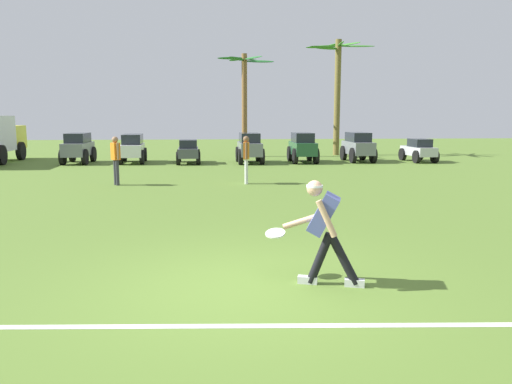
% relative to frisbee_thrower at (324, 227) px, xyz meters
% --- Properties ---
extents(ground_plane, '(80.00, 80.00, 0.00)m').
position_rel_frisbee_thrower_xyz_m(ground_plane, '(-1.07, -0.06, -0.79)').
color(ground_plane, '#53722B').
extents(field_line_paint, '(22.48, 1.55, 0.01)m').
position_rel_frisbee_thrower_xyz_m(field_line_paint, '(-1.07, -1.25, -0.79)').
color(field_line_paint, white).
rests_on(field_line_paint, ground_plane).
extents(frisbee_thrower, '(1.05, 0.65, 1.40)m').
position_rel_frisbee_thrower_xyz_m(frisbee_thrower, '(0.00, 0.00, 0.00)').
color(frisbee_thrower, black).
rests_on(frisbee_thrower, ground_plane).
extents(frisbee_in_flight, '(0.37, 0.37, 0.10)m').
position_rel_frisbee_thrower_xyz_m(frisbee_in_flight, '(-0.60, 0.38, -0.17)').
color(frisbee_in_flight, white).
extents(teammate_near_sideline, '(0.35, 0.46, 1.56)m').
position_rel_frisbee_thrower_xyz_m(teammate_near_sideline, '(-4.64, 9.90, 0.15)').
color(teammate_near_sideline, '#33333D').
rests_on(teammate_near_sideline, ground_plane).
extents(teammate_midfield, '(0.22, 0.50, 1.56)m').
position_rel_frisbee_thrower_xyz_m(teammate_midfield, '(-0.46, 9.90, 0.15)').
color(teammate_midfield, silver).
rests_on(teammate_midfield, ground_plane).
extents(parked_car_slot_a, '(1.17, 2.36, 1.40)m').
position_rel_frisbee_thrower_xyz_m(parked_car_slot_a, '(-7.87, 17.48, -0.05)').
color(parked_car_slot_a, slate).
rests_on(parked_car_slot_a, ground_plane).
extents(parked_car_slot_b, '(1.29, 2.46, 1.34)m').
position_rel_frisbee_thrower_xyz_m(parked_car_slot_b, '(-5.37, 17.53, -0.07)').
color(parked_car_slot_b, silver).
rests_on(parked_car_slot_b, ground_plane).
extents(parked_car_slot_c, '(1.19, 2.24, 1.10)m').
position_rel_frisbee_thrower_xyz_m(parked_car_slot_c, '(-2.75, 17.06, -0.23)').
color(parked_car_slot_c, '#474C51').
rests_on(parked_car_slot_c, ground_plane).
extents(parked_car_slot_d, '(1.25, 2.39, 1.40)m').
position_rel_frisbee_thrower_xyz_m(parked_car_slot_d, '(0.10, 17.01, -0.05)').
color(parked_car_slot_d, slate).
rests_on(parked_car_slot_d, ground_plane).
extents(parked_car_slot_e, '(1.20, 2.37, 1.40)m').
position_rel_frisbee_thrower_xyz_m(parked_car_slot_e, '(2.64, 17.14, -0.05)').
color(parked_car_slot_e, '#235133').
rests_on(parked_car_slot_e, ground_plane).
extents(parked_car_slot_f, '(1.24, 2.38, 1.40)m').
position_rel_frisbee_thrower_xyz_m(parked_car_slot_f, '(5.38, 17.35, -0.05)').
color(parked_car_slot_f, slate).
rests_on(parked_car_slot_f, ground_plane).
extents(parked_car_slot_g, '(1.22, 2.25, 1.10)m').
position_rel_frisbee_thrower_xyz_m(parked_car_slot_g, '(8.27, 17.05, -0.23)').
color(parked_car_slot_g, '#B7BABF').
rests_on(parked_car_slot_g, ground_plane).
extents(palm_tree_far_left, '(3.05, 3.03, 5.43)m').
position_rel_frisbee_thrower_xyz_m(palm_tree_far_left, '(0.09, 20.72, 2.62)').
color(palm_tree_far_left, brown).
rests_on(palm_tree_far_left, ground_plane).
extents(palm_tree_left_of_centre, '(3.78, 3.23, 6.30)m').
position_rel_frisbee_thrower_xyz_m(palm_tree_left_of_centre, '(5.24, 21.31, 3.04)').
color(palm_tree_left_of_centre, brown).
rests_on(palm_tree_left_of_centre, ground_plane).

